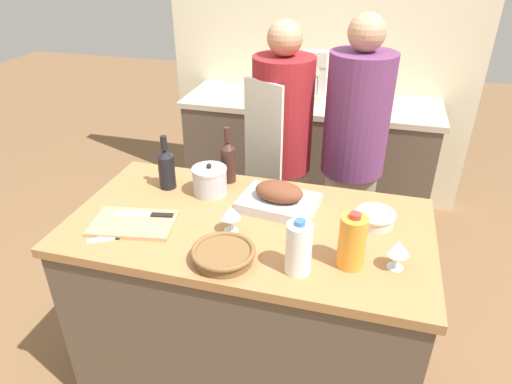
% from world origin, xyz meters
% --- Properties ---
extents(ground_plane, '(12.00, 12.00, 0.00)m').
position_xyz_m(ground_plane, '(0.00, 0.00, 0.00)').
color(ground_plane, brown).
extents(kitchen_island, '(1.51, 0.80, 0.92)m').
position_xyz_m(kitchen_island, '(0.00, 0.00, 0.46)').
color(kitchen_island, brown).
rests_on(kitchen_island, ground_plane).
extents(back_counter, '(1.83, 0.60, 0.93)m').
position_xyz_m(back_counter, '(0.00, 1.63, 0.47)').
color(back_counter, brown).
rests_on(back_counter, ground_plane).
extents(back_wall, '(2.33, 0.10, 2.55)m').
position_xyz_m(back_wall, '(0.00, 1.98, 1.27)').
color(back_wall, beige).
rests_on(back_wall, ground_plane).
extents(roasting_pan, '(0.36, 0.28, 0.12)m').
position_xyz_m(roasting_pan, '(0.10, 0.15, 0.96)').
color(roasting_pan, '#BCBCC1').
rests_on(roasting_pan, kitchen_island).
extents(wicker_basket, '(0.24, 0.24, 0.05)m').
position_xyz_m(wicker_basket, '(-0.02, -0.27, 0.95)').
color(wicker_basket, brown).
rests_on(wicker_basket, kitchen_island).
extents(cutting_board, '(0.37, 0.26, 0.02)m').
position_xyz_m(cutting_board, '(-0.45, -0.15, 0.93)').
color(cutting_board, tan).
rests_on(cutting_board, kitchen_island).
extents(stock_pot, '(0.16, 0.16, 0.15)m').
position_xyz_m(stock_pot, '(-0.24, 0.19, 0.98)').
color(stock_pot, '#B7B7BC').
rests_on(stock_pot, kitchen_island).
extents(mixing_bowl, '(0.17, 0.17, 0.06)m').
position_xyz_m(mixing_bowl, '(0.51, 0.12, 0.95)').
color(mixing_bowl, beige).
rests_on(mixing_bowl, kitchen_island).
extents(juice_jug, '(0.10, 0.10, 0.22)m').
position_xyz_m(juice_jug, '(0.43, -0.17, 1.02)').
color(juice_jug, orange).
rests_on(juice_jug, kitchen_island).
extents(milk_jug, '(0.09, 0.09, 0.21)m').
position_xyz_m(milk_jug, '(0.26, -0.26, 1.02)').
color(milk_jug, white).
rests_on(milk_jug, kitchen_island).
extents(wine_bottle_green, '(0.08, 0.08, 0.26)m').
position_xyz_m(wine_bottle_green, '(-0.45, 0.19, 1.02)').
color(wine_bottle_green, black).
rests_on(wine_bottle_green, kitchen_island).
extents(wine_bottle_dark, '(0.07, 0.07, 0.28)m').
position_xyz_m(wine_bottle_dark, '(-0.20, 0.33, 1.03)').
color(wine_bottle_dark, '#381E19').
rests_on(wine_bottle_dark, kitchen_island).
extents(wine_glass_left, '(0.08, 0.08, 0.12)m').
position_xyz_m(wine_glass_left, '(-0.05, -0.08, 1.01)').
color(wine_glass_left, silver).
rests_on(wine_glass_left, kitchen_island).
extents(wine_glass_right, '(0.08, 0.08, 0.12)m').
position_xyz_m(wine_glass_right, '(0.60, -0.15, 1.01)').
color(wine_glass_right, silver).
rests_on(wine_glass_right, kitchen_island).
extents(knife_chef, '(0.25, 0.08, 0.01)m').
position_xyz_m(knife_chef, '(-0.42, -0.09, 0.94)').
color(knife_chef, '#B7B7BC').
rests_on(knife_chef, cutting_board).
extents(knife_paring, '(0.17, 0.11, 0.01)m').
position_xyz_m(knife_paring, '(-0.49, -0.26, 0.92)').
color(knife_paring, '#B7B7BC').
rests_on(knife_paring, kitchen_island).
extents(stand_mixer, '(0.18, 0.14, 0.36)m').
position_xyz_m(stand_mixer, '(0.01, 1.60, 1.08)').
color(stand_mixer, silver).
rests_on(stand_mixer, back_counter).
extents(condiment_bottle_tall, '(0.05, 0.05, 0.15)m').
position_xyz_m(condiment_bottle_tall, '(0.49, 1.62, 0.99)').
color(condiment_bottle_tall, '#332D28').
rests_on(condiment_bottle_tall, back_counter).
extents(condiment_bottle_short, '(0.06, 0.06, 0.20)m').
position_xyz_m(condiment_bottle_short, '(-0.05, 1.78, 1.02)').
color(condiment_bottle_short, '#B28E2D').
rests_on(condiment_bottle_short, back_counter).
extents(person_cook_aproned, '(0.37, 0.38, 1.60)m').
position_xyz_m(person_cook_aproned, '(-0.04, 0.83, 0.89)').
color(person_cook_aproned, beige).
rests_on(person_cook_aproned, ground_plane).
extents(person_cook_guest, '(0.35, 0.35, 1.65)m').
position_xyz_m(person_cook_guest, '(0.36, 0.86, 0.91)').
color(person_cook_guest, beige).
rests_on(person_cook_guest, ground_plane).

